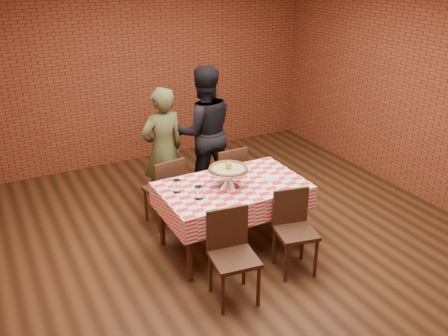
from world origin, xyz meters
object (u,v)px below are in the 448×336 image
at_px(chair_far_left, 164,190).
at_px(diner_black, 204,132).
at_px(pizza_stand, 228,178).
at_px(pizza, 228,169).
at_px(chair_near_left, 234,259).
at_px(diner_olive, 163,150).
at_px(chair_near_right, 296,234).
at_px(table, 232,216).
at_px(water_glass_left, 199,193).
at_px(water_glass_right, 177,186).
at_px(condiment_caddy, 222,168).
at_px(chair_far_right, 226,177).

bearing_deg(chair_far_left, diner_black, -154.60).
relative_size(pizza_stand, pizza, 1.03).
xyz_separation_m(chair_near_left, diner_olive, (0.11, 2.02, 0.35)).
relative_size(pizza, chair_near_right, 0.48).
xyz_separation_m(pizza, chair_near_right, (0.39, -0.70, -0.52)).
height_order(table, pizza_stand, pizza_stand).
distance_m(table, chair_far_left, 0.95).
height_order(chair_far_left, diner_black, diner_black).
bearing_deg(chair_near_left, water_glass_left, 99.42).
xyz_separation_m(pizza, diner_black, (0.37, 1.37, -0.08)).
distance_m(water_glass_right, condiment_caddy, 0.65).
relative_size(pizza_stand, chair_near_left, 0.48).
bearing_deg(diner_black, water_glass_left, 73.64).
height_order(water_glass_left, chair_far_left, water_glass_left).
relative_size(water_glass_left, diner_olive, 0.08).
xyz_separation_m(chair_near_left, chair_far_right, (0.78, 1.62, -0.01)).
distance_m(water_glass_left, water_glass_right, 0.28).
bearing_deg(chair_far_right, water_glass_right, 34.86).
relative_size(water_glass_left, chair_near_left, 0.15).
distance_m(condiment_caddy, diner_black, 1.09).
bearing_deg(water_glass_right, diner_black, 53.73).
distance_m(pizza, water_glass_right, 0.57).
distance_m(pizza, chair_near_right, 0.96).
height_order(pizza_stand, chair_near_right, pizza_stand).
xyz_separation_m(chair_far_right, diner_olive, (-0.67, 0.40, 0.36)).
distance_m(water_glass_right, chair_far_right, 1.22).
height_order(table, chair_near_left, chair_near_left).
bearing_deg(chair_far_left, chair_near_left, 83.10).
xyz_separation_m(pizza_stand, chair_near_right, (0.39, -0.70, -0.42)).
relative_size(pizza, chair_far_left, 0.47).
bearing_deg(diner_olive, water_glass_left, 76.79).
bearing_deg(chair_near_left, diner_black, 78.71).
distance_m(chair_near_right, chair_far_left, 1.74).
xyz_separation_m(table, chair_near_left, (-0.43, -0.82, 0.07)).
bearing_deg(chair_near_left, diner_olive, 94.51).
height_order(chair_near_right, diner_olive, diner_olive).
height_order(chair_near_left, diner_black, diner_black).
bearing_deg(chair_far_right, diner_black, -87.80).
distance_m(table, pizza, 0.58).
relative_size(water_glass_right, chair_far_left, 0.15).
bearing_deg(pizza, diner_black, 74.78).
relative_size(chair_near_right, chair_far_left, 0.99).
bearing_deg(water_glass_left, chair_near_left, -88.30).
distance_m(chair_far_left, chair_far_right, 0.83).
bearing_deg(chair_near_right, chair_far_left, 129.87).
bearing_deg(chair_near_left, pizza_stand, 72.71).
distance_m(table, chair_far_right, 0.88).
bearing_deg(chair_far_left, diner_olive, -121.23).
bearing_deg(diner_black, chair_near_right, 101.72).
bearing_deg(pizza, chair_near_left, -115.01).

